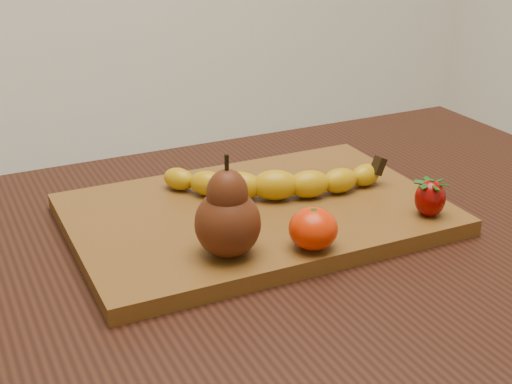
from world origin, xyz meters
name	(u,v)px	position (x,y,z in m)	size (l,w,h in m)	color
table	(297,303)	(0.00, 0.00, 0.66)	(1.00, 0.70, 0.76)	black
cutting_board	(256,214)	(-0.03, 0.05, 0.77)	(0.45, 0.30, 0.02)	brown
banana	(275,185)	(0.00, 0.06, 0.80)	(0.24, 0.06, 0.04)	#C19409
pear	(227,206)	(-0.11, -0.04, 0.84)	(0.07, 0.07, 0.11)	#4F200C
mandarin	(313,229)	(-0.02, -0.07, 0.80)	(0.05, 0.05, 0.05)	red
strawberry	(430,197)	(0.15, -0.06, 0.80)	(0.04, 0.04, 0.05)	#7F0503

